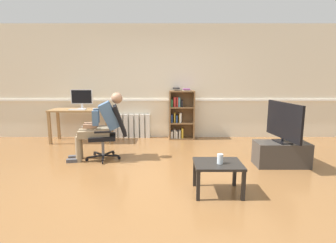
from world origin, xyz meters
TOP-DOWN VIEW (x-y plane):
  - ground_plane at (0.00, 0.00)m, footprint 18.00×18.00m
  - back_wall at (0.00, 2.65)m, footprint 12.00×0.13m
  - computer_desk at (-1.83, 2.15)m, footprint 1.35×0.56m
  - imac_monitor at (-1.82, 2.23)m, footprint 0.49×0.14m
  - keyboard at (-1.86, 2.01)m, footprint 0.36×0.12m
  - computer_mouse at (-1.49, 2.03)m, footprint 0.06×0.10m
  - bookshelf at (0.45, 2.44)m, footprint 0.60×0.29m
  - radiator at (-0.74, 2.54)m, footprint 0.90×0.08m
  - office_chair at (-0.90, 0.89)m, footprint 0.76×0.63m
  - person_seated at (-1.06, 0.86)m, footprint 1.02×0.49m
  - tv_stand at (2.07, 0.49)m, footprint 0.87×0.42m
  - tv_screen at (2.07, 0.49)m, footprint 0.24×1.00m
  - coffee_table at (0.80, -0.56)m, footprint 0.61×0.50m
  - drinking_glass at (0.82, -0.59)m, footprint 0.08×0.08m

SIDE VIEW (x-z plane):
  - ground_plane at x=0.00m, z-range 0.00..0.00m
  - tv_stand at x=2.07m, z-range 0.00..0.41m
  - radiator at x=-0.74m, z-range 0.00..0.58m
  - coffee_table at x=0.80m, z-range 0.14..0.55m
  - drinking_glass at x=0.82m, z-range 0.41..0.53m
  - office_chair at x=-0.90m, z-range 0.03..1.02m
  - bookshelf at x=0.45m, z-range -0.04..1.19m
  - computer_desk at x=-1.83m, z-range 0.27..1.02m
  - person_seated at x=-1.06m, z-range 0.04..1.26m
  - tv_screen at x=2.07m, z-range 0.43..1.10m
  - keyboard at x=-1.86m, z-range 0.76..0.78m
  - computer_mouse at x=-1.49m, z-range 0.76..0.79m
  - imac_monitor at x=-1.82m, z-range 0.79..1.23m
  - back_wall at x=0.00m, z-range 0.00..2.70m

